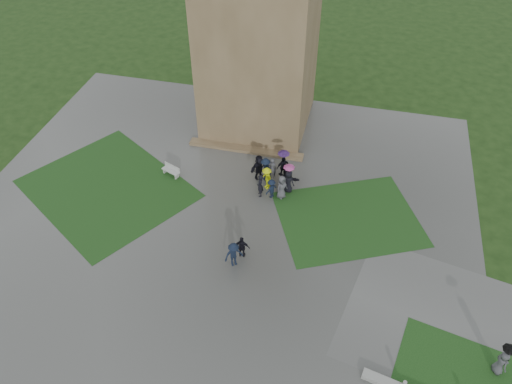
% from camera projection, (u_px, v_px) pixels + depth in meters
% --- Properties ---
extents(ground, '(120.00, 120.00, 0.00)m').
position_uv_depth(ground, '(204.00, 251.00, 31.17)').
color(ground, black).
extents(plaza, '(34.00, 34.00, 0.02)m').
position_uv_depth(plaza, '(213.00, 229.00, 32.60)').
color(plaza, '#3B3B39').
rests_on(plaza, ground).
extents(lawn_inset_left, '(14.10, 13.46, 0.01)m').
position_uv_depth(lawn_inset_left, '(107.00, 188.00, 35.49)').
color(lawn_inset_left, '#143312').
rests_on(lawn_inset_left, plaza).
extents(lawn_inset_right, '(11.12, 10.15, 0.01)m').
position_uv_depth(lawn_inset_right, '(348.00, 219.00, 33.27)').
color(lawn_inset_right, '#143312').
rests_on(lawn_inset_right, plaza).
extents(tower, '(8.00, 8.00, 18.00)m').
position_uv_depth(tower, '(259.00, 15.00, 35.87)').
color(tower, brown).
rests_on(tower, ground).
extents(tower_plinth, '(9.00, 0.80, 0.22)m').
position_uv_depth(tower_plinth, '(246.00, 149.00, 38.69)').
color(tower_plinth, brown).
rests_on(tower_plinth, plaza).
extents(bench, '(1.50, 0.96, 0.83)m').
position_uv_depth(bench, '(171.00, 170.00, 36.32)').
color(bench, '#A5A5A0').
rests_on(bench, plaza).
extents(visitor_cluster, '(3.87, 3.45, 2.36)m').
position_uv_depth(visitor_cluster, '(275.00, 174.00, 35.15)').
color(visitor_cluster, black).
rests_on(visitor_cluster, plaza).
extents(pedestrian_mid, '(1.29, 1.17, 1.80)m').
position_uv_depth(pedestrian_mid, '(234.00, 255.00, 29.77)').
color(pedestrian_mid, black).
rests_on(pedestrian_mid, plaza).
extents(pedestrian_near, '(0.96, 0.57, 1.62)m').
position_uv_depth(pedestrian_near, '(242.00, 247.00, 30.34)').
color(pedestrian_near, black).
rests_on(pedestrian_near, plaza).
extents(pedestrian_path, '(0.79, 0.94, 2.24)m').
position_uv_depth(pedestrian_path, '(503.00, 359.00, 24.52)').
color(pedestrian_path, '#424147').
rests_on(pedestrian_path, path).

